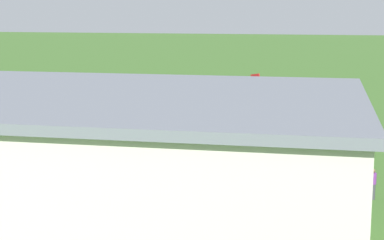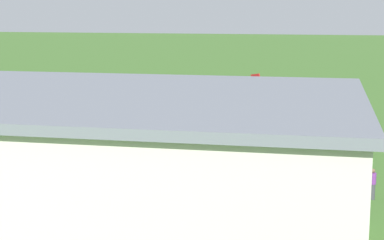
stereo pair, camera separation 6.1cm
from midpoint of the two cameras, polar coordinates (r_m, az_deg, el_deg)
The scene contains 4 objects.
ground_plane at distance 59.73m, azimuth -1.47°, elevation -0.17°, with size 400.00×400.00×0.00m, color #3D6628.
biplane at distance 52.62m, azimuth 7.59°, elevation 1.54°, with size 7.38×7.38×3.94m.
person_crossing_taxiway at distance 44.02m, azimuth 5.49°, elevation -2.76°, with size 0.47×0.47×1.69m.
person_walking_on_apron at distance 37.04m, azimuth 15.72°, elevation -5.50°, with size 0.52×0.52×1.74m.
Camera 1 is at (-14.19, 57.06, 10.52)m, focal length 59.99 mm.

